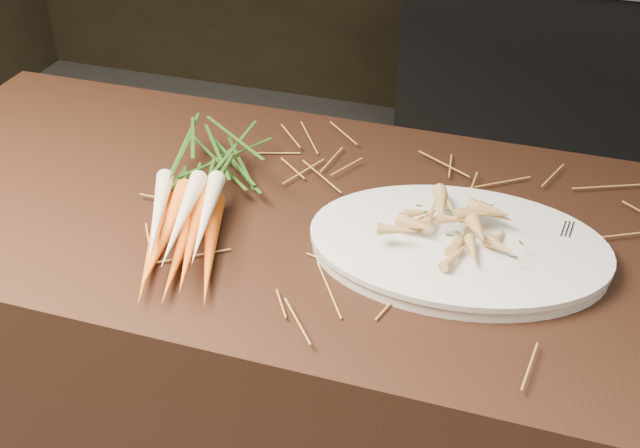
{
  "coord_description": "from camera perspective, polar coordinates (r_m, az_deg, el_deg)",
  "views": [
    {
      "loc": [
        -0.04,
        -0.75,
        1.65
      ],
      "look_at": [
        -0.35,
        0.2,
        0.96
      ],
      "focal_mm": 45.0,
      "sensor_mm": 36.0,
      "label": 1
    }
  ],
  "objects": [
    {
      "name": "root_veg_bunch",
      "position": [
        1.34,
        -8.8,
        2.81
      ],
      "size": [
        0.28,
        0.51,
        0.09
      ],
      "rotation": [
        0.0,
        0.0,
        0.26
      ],
      "color": "#EF4C06",
      "rests_on": "main_counter"
    },
    {
      "name": "serving_platter",
      "position": [
        1.25,
        9.77,
        -1.78
      ],
      "size": [
        0.48,
        0.34,
        0.02
      ],
      "primitive_type": null,
      "rotation": [
        0.0,
        0.0,
        0.08
      ],
      "color": "white",
      "rests_on": "main_counter"
    },
    {
      "name": "serving_fork",
      "position": [
        1.24,
        17.23,
        -2.75
      ],
      "size": [
        0.03,
        0.17,
        0.0
      ],
      "primitive_type": "cube",
      "rotation": [
        0.0,
        0.0,
        -0.11
      ],
      "color": "silver",
      "rests_on": "serving_platter"
    },
    {
      "name": "straw_bedding",
      "position": [
        1.28,
        16.37,
        -2.07
      ],
      "size": [
        1.4,
        0.6,
        0.02
      ],
      "primitive_type": null,
      "color": "#A5762C",
      "rests_on": "main_counter"
    },
    {
      "name": "roasted_veg_heap",
      "position": [
        1.23,
        9.94,
        -0.37
      ],
      "size": [
        0.24,
        0.18,
        0.05
      ],
      "primitive_type": null,
      "rotation": [
        0.0,
        0.0,
        0.08
      ],
      "color": "#A2743F",
      "rests_on": "serving_platter"
    }
  ]
}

